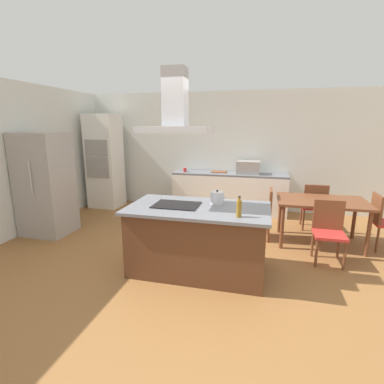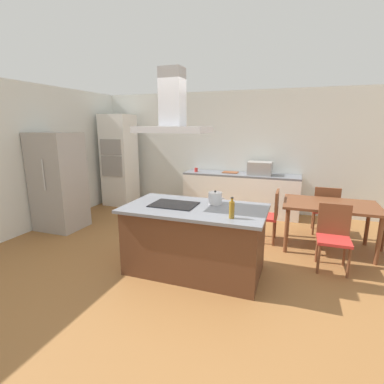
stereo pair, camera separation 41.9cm
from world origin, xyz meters
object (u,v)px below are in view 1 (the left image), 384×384
(cutting_board, at_px, (219,172))
(tea_kettle, at_px, (217,198))
(chair_at_left_end, at_px, (264,210))
(chair_facing_back_wall, at_px, (314,204))
(range_hood, at_px, (175,112))
(countertop_microwave, at_px, (248,167))
(chair_at_right_end, at_px, (383,218))
(cooktop, at_px, (176,205))
(wall_oven_stack, at_px, (105,161))
(dining_table, at_px, (321,205))
(coffee_mug_red, at_px, (185,170))
(olive_oil_bottle, at_px, (239,208))
(chair_facing_island, at_px, (329,228))
(refrigerator, at_px, (45,184))

(cutting_board, bearing_deg, tea_kettle, -81.77)
(chair_at_left_end, relative_size, chair_facing_back_wall, 1.00)
(chair_facing_back_wall, bearing_deg, range_hood, -134.94)
(countertop_microwave, relative_size, chair_at_right_end, 0.56)
(cooktop, relative_size, wall_oven_stack, 0.27)
(dining_table, height_order, chair_at_right_end, chair_at_right_end)
(range_hood, bearing_deg, cooktop, 0.00)
(coffee_mug_red, height_order, wall_oven_stack, wall_oven_stack)
(cutting_board, distance_m, wall_oven_stack, 2.75)
(olive_oil_bottle, height_order, countertop_microwave, countertop_microwave)
(chair_at_left_end, bearing_deg, cutting_board, 123.83)
(dining_table, bearing_deg, chair_facing_back_wall, 90.00)
(tea_kettle, bearing_deg, chair_at_left_end, 61.63)
(cooktop, bearing_deg, coffee_mug_red, 103.13)
(cooktop, xyz_separation_m, chair_at_left_end, (1.15, 1.40, -0.40))
(tea_kettle, distance_m, chair_facing_island, 1.70)
(tea_kettle, relative_size, range_hood, 0.26)
(wall_oven_stack, bearing_deg, cooktop, -45.47)
(chair_at_right_end, distance_m, chair_facing_island, 1.13)
(olive_oil_bottle, distance_m, dining_table, 2.12)
(chair_at_right_end, bearing_deg, cutting_board, 151.82)
(olive_oil_bottle, bearing_deg, chair_at_right_end, 38.70)
(cutting_board, relative_size, chair_at_right_end, 0.38)
(tea_kettle, relative_size, dining_table, 0.17)
(wall_oven_stack, bearing_deg, chair_at_left_end, -18.39)
(chair_at_right_end, bearing_deg, countertop_microwave, 146.09)
(tea_kettle, bearing_deg, countertop_microwave, 84.34)
(chair_at_right_end, bearing_deg, wall_oven_stack, 167.41)
(coffee_mug_red, bearing_deg, chair_at_left_end, -38.03)
(countertop_microwave, height_order, chair_at_left_end, countertop_microwave)
(refrigerator, xyz_separation_m, chair_at_right_end, (5.66, 0.67, -0.40))
(countertop_microwave, bearing_deg, cooktop, -105.05)
(tea_kettle, distance_m, range_hood, 1.25)
(wall_oven_stack, height_order, dining_table, wall_oven_stack)
(chair_at_left_end, bearing_deg, countertop_microwave, 104.08)
(dining_table, bearing_deg, coffee_mug_red, 152.59)
(tea_kettle, height_order, chair_at_left_end, tea_kettle)
(cutting_board, relative_size, refrigerator, 0.19)
(cooktop, height_order, chair_at_left_end, cooktop)
(cooktop, distance_m, chair_facing_island, 2.22)
(refrigerator, bearing_deg, cooktop, -15.26)
(dining_table, bearing_deg, tea_kettle, -142.84)
(refrigerator, distance_m, chair_facing_island, 4.76)
(cooktop, height_order, coffee_mug_red, coffee_mug_red)
(chair_at_right_end, bearing_deg, range_hood, -154.81)
(refrigerator, bearing_deg, dining_table, 8.02)
(cooktop, distance_m, chair_facing_back_wall, 2.94)
(countertop_microwave, xyz_separation_m, dining_table, (1.29, -1.48, -0.37))
(tea_kettle, xyz_separation_m, chair_facing_island, (1.55, 0.51, -0.48))
(olive_oil_bottle, relative_size, chair_at_left_end, 0.28)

